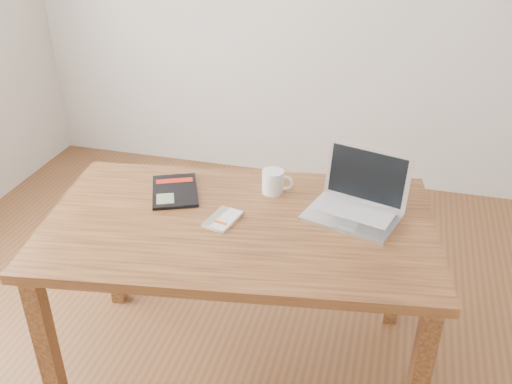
% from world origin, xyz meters
% --- Properties ---
extents(room, '(4.04, 4.04, 2.70)m').
position_xyz_m(room, '(-0.07, 0.00, 1.36)').
color(room, brown).
rests_on(room, ground).
extents(desk, '(1.59, 1.05, 0.75)m').
position_xyz_m(desk, '(-0.03, 0.15, 0.66)').
color(desk, brown).
rests_on(desk, ground).
extents(white_guidebook, '(0.13, 0.17, 0.01)m').
position_xyz_m(white_guidebook, '(-0.10, 0.13, 0.76)').
color(white_guidebook, silver).
rests_on(white_guidebook, desk).
extents(black_guidebook, '(0.27, 0.32, 0.01)m').
position_xyz_m(black_guidebook, '(-0.35, 0.29, 0.76)').
color(black_guidebook, black).
rests_on(black_guidebook, desk).
extents(laptop, '(0.40, 0.35, 0.24)m').
position_xyz_m(laptop, '(0.39, 0.32, 0.80)').
color(laptop, silver).
rests_on(laptop, desk).
extents(coffee_mug, '(0.13, 0.09, 0.10)m').
position_xyz_m(coffee_mug, '(0.04, 0.40, 0.80)').
color(coffee_mug, white).
rests_on(coffee_mug, desk).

